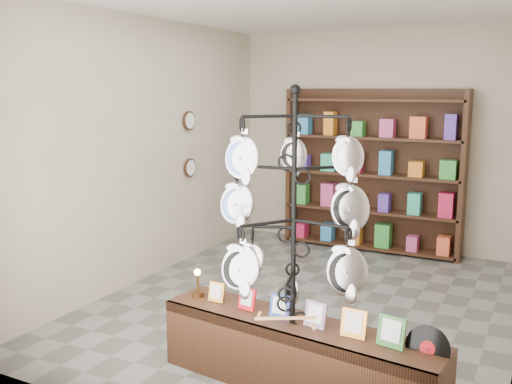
% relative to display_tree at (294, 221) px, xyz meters
% --- Properties ---
extents(ground, '(5.00, 5.00, 0.00)m').
position_rel_display_tree_xyz_m(ground, '(-0.56, 1.68, -1.29)').
color(ground, slate).
rests_on(ground, ground).
extents(room_envelope, '(5.00, 5.00, 5.00)m').
position_rel_display_tree_xyz_m(room_envelope, '(-0.56, 1.68, 0.56)').
color(room_envelope, beige).
rests_on(room_envelope, ground).
extents(display_tree, '(1.23, 1.23, 2.23)m').
position_rel_display_tree_xyz_m(display_tree, '(0.00, 0.00, 0.00)').
color(display_tree, black).
rests_on(display_tree, ground).
extents(front_shelf, '(2.20, 0.69, 0.76)m').
position_rel_display_tree_xyz_m(front_shelf, '(0.03, 0.02, -1.02)').
color(front_shelf, black).
rests_on(front_shelf, ground).
extents(back_shelving, '(2.42, 0.36, 2.20)m').
position_rel_display_tree_xyz_m(back_shelving, '(-0.56, 3.98, -0.26)').
color(back_shelving, black).
rests_on(back_shelving, ground).
extents(wall_clocks, '(0.03, 0.24, 0.84)m').
position_rel_display_tree_xyz_m(wall_clocks, '(-2.53, 2.48, 0.21)').
color(wall_clocks, black).
rests_on(wall_clocks, ground).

